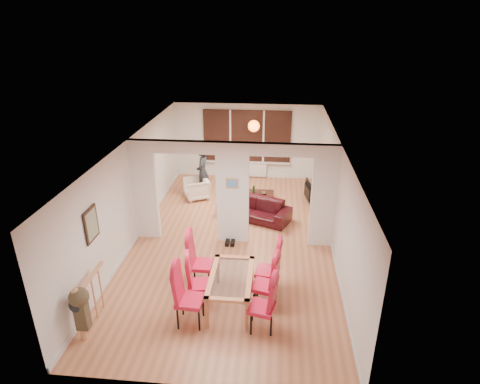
# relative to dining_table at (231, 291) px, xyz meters

# --- Properties ---
(floor) EXTENTS (5.00, 9.00, 0.01)m
(floor) POSITION_rel_dining_table_xyz_m (-0.25, 2.54, -0.34)
(floor) COLOR #C0744D
(floor) RESTS_ON ground
(room_walls) EXTENTS (5.00, 9.00, 2.60)m
(room_walls) POSITION_rel_dining_table_xyz_m (-0.25, 2.54, 0.96)
(room_walls) COLOR silver
(room_walls) RESTS_ON floor
(divider_wall) EXTENTS (5.00, 0.18, 2.60)m
(divider_wall) POSITION_rel_dining_table_xyz_m (-0.25, 2.54, 0.96)
(divider_wall) COLOR white
(divider_wall) RESTS_ON floor
(bay_window_blinds) EXTENTS (3.00, 0.08, 1.80)m
(bay_window_blinds) POSITION_rel_dining_table_xyz_m (-0.25, 6.98, 1.16)
(bay_window_blinds) COLOR black
(bay_window_blinds) RESTS_ON room_walls
(radiator) EXTENTS (1.40, 0.08, 0.50)m
(radiator) POSITION_rel_dining_table_xyz_m (-0.25, 6.94, -0.04)
(radiator) COLOR white
(radiator) RESTS_ON floor
(pendant_light) EXTENTS (0.36, 0.36, 0.36)m
(pendant_light) POSITION_rel_dining_table_xyz_m (0.05, 5.84, 1.81)
(pendant_light) COLOR orange
(pendant_light) RESTS_ON room_walls
(stair_newel) EXTENTS (0.40, 1.20, 1.10)m
(stair_newel) POSITION_rel_dining_table_xyz_m (-2.50, -0.66, 0.21)
(stair_newel) COLOR tan
(stair_newel) RESTS_ON floor
(wall_poster) EXTENTS (0.04, 0.52, 0.67)m
(wall_poster) POSITION_rel_dining_table_xyz_m (-2.72, 0.14, 1.26)
(wall_poster) COLOR gray
(wall_poster) RESTS_ON room_walls
(pillar_photo) EXTENTS (0.30, 0.03, 0.25)m
(pillar_photo) POSITION_rel_dining_table_xyz_m (-0.25, 2.44, 1.26)
(pillar_photo) COLOR #4C8CD8
(pillar_photo) RESTS_ON divider_wall
(dining_table) EXTENTS (0.82, 1.47, 0.69)m
(dining_table) POSITION_rel_dining_table_xyz_m (0.00, 0.00, 0.00)
(dining_table) COLOR #BB6D45
(dining_table) RESTS_ON floor
(dining_chair_la) EXTENTS (0.50, 0.50, 1.19)m
(dining_chair_la) POSITION_rel_dining_table_xyz_m (-0.69, -0.56, 0.25)
(dining_chair_la) COLOR red
(dining_chair_la) RESTS_ON floor
(dining_chair_lb) EXTENTS (0.49, 0.49, 1.06)m
(dining_chair_lb) POSITION_rel_dining_table_xyz_m (-0.63, -0.02, 0.19)
(dining_chair_lb) COLOR red
(dining_chair_lb) RESTS_ON floor
(dining_chair_lc) EXTENTS (0.47, 0.47, 1.18)m
(dining_chair_lc) POSITION_rel_dining_table_xyz_m (-0.70, 0.61, 0.24)
(dining_chair_lc) COLOR red
(dining_chair_lc) RESTS_ON floor
(dining_chair_ra) EXTENTS (0.53, 0.53, 1.09)m
(dining_chair_ra) POSITION_rel_dining_table_xyz_m (0.62, -0.59, 0.20)
(dining_chair_ra) COLOR red
(dining_chair_ra) RESTS_ON floor
(dining_chair_rb) EXTENTS (0.55, 0.55, 1.12)m
(dining_chair_rb) POSITION_rel_dining_table_xyz_m (0.64, 0.04, 0.22)
(dining_chair_rb) COLOR red
(dining_chair_rb) RESTS_ON floor
(dining_chair_rc) EXTENTS (0.53, 0.53, 1.16)m
(dining_chair_rc) POSITION_rel_dining_table_xyz_m (0.69, 0.51, 0.24)
(dining_chair_rc) COLOR red
(dining_chair_rc) RESTS_ON floor
(sofa) EXTENTS (2.18, 1.50, 0.59)m
(sofa) POSITION_rel_dining_table_xyz_m (0.22, 3.79, -0.05)
(sofa) COLOR black
(sofa) RESTS_ON floor
(armchair) EXTENTS (0.94, 0.95, 0.65)m
(armchair) POSITION_rel_dining_table_xyz_m (-1.67, 5.01, -0.02)
(armchair) COLOR #F4E1CF
(armchair) RESTS_ON floor
(person) EXTENTS (0.60, 0.42, 1.60)m
(person) POSITION_rel_dining_table_xyz_m (-1.50, 5.22, 0.46)
(person) COLOR black
(person) RESTS_ON floor
(television) EXTENTS (1.05, 0.32, 0.60)m
(television) POSITION_rel_dining_table_xyz_m (1.75, 5.05, -0.04)
(television) COLOR black
(television) RESTS_ON floor
(coffee_table) EXTENTS (1.19, 0.79, 0.25)m
(coffee_table) POSITION_rel_dining_table_xyz_m (0.20, 5.04, -0.22)
(coffee_table) COLOR #361912
(coffee_table) RESTS_ON floor
(bottle) EXTENTS (0.07, 0.07, 0.29)m
(bottle) POSITION_rel_dining_table_xyz_m (0.13, 4.94, 0.05)
(bottle) COLOR #143F19
(bottle) RESTS_ON coffee_table
(bowl) EXTENTS (0.21, 0.21, 0.05)m
(bowl) POSITION_rel_dining_table_xyz_m (0.41, 4.92, -0.07)
(bowl) COLOR #361912
(bowl) RESTS_ON coffee_table
(shoes) EXTENTS (0.23, 0.25, 0.10)m
(shoes) POSITION_rel_dining_table_xyz_m (-0.29, 2.29, -0.30)
(shoes) COLOR black
(shoes) RESTS_ON floor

